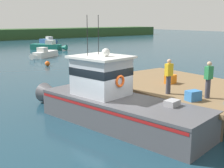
{
  "coord_description": "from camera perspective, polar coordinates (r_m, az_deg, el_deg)",
  "views": [
    {
      "loc": [
        -7.47,
        -10.16,
        4.58
      ],
      "look_at": [
        1.2,
        1.45,
        1.4
      ],
      "focal_mm": 46.98,
      "sensor_mm": 36.0,
      "label": 1
    }
  ],
  "objects": [
    {
      "name": "ground_plane",
      "position": [
        13.42,
        -0.41,
        -7.58
      ],
      "size": [
        200.0,
        200.0,
        0.0
      ],
      "primitive_type": "plane",
      "color": "#193847"
    },
    {
      "name": "main_fishing_boat",
      "position": [
        13.16,
        -0.1,
        -3.37
      ],
      "size": [
        4.03,
        9.97,
        4.8
      ],
      "color": "#4C4C51",
      "rests_on": "ground"
    },
    {
      "name": "moored_boat_mid_harbor",
      "position": [
        61.28,
        -12.28,
        8.23
      ],
      "size": [
        1.88,
        5.23,
        1.31
      ],
      "color": "#285184",
      "rests_on": "ground"
    },
    {
      "name": "mooring_buoy_channel_marker",
      "position": [
        30.45,
        -12.46,
        3.91
      ],
      "size": [
        0.5,
        0.5,
        0.5
      ],
      "primitive_type": "sphere",
      "color": "#EA5B19",
      "rests_on": "ground"
    },
    {
      "name": "crate_single_by_cleat",
      "position": [
        16.2,
        11.3,
        0.94
      ],
      "size": [
        0.68,
        0.55,
        0.47
      ],
      "primitive_type": "cube",
      "rotation": [
        0.0,
        0.0,
        0.21
      ],
      "color": "orange",
      "rests_on": "dock"
    },
    {
      "name": "crate_single_far",
      "position": [
        12.98,
        15.51,
        -2.19
      ],
      "size": [
        0.66,
        0.53,
        0.44
      ],
      "primitive_type": "cube",
      "rotation": [
        0.0,
        0.0,
        -0.15
      ],
      "color": "#3370B2",
      "rests_on": "dock"
    },
    {
      "name": "moored_boat_far_right",
      "position": [
        37.64,
        -13.08,
        5.73
      ],
      "size": [
        4.7,
        3.58,
        1.27
      ],
      "color": "white",
      "rests_on": "ground"
    },
    {
      "name": "moored_boat_near_channel",
      "position": [
        47.11,
        -12.29,
        7.15
      ],
      "size": [
        4.4,
        5.58,
        1.52
      ],
      "color": "#196B5B",
      "rests_on": "ground"
    },
    {
      "name": "deckhand_further_back",
      "position": [
        13.42,
        18.25,
        0.92
      ],
      "size": [
        0.36,
        0.22,
        1.63
      ],
      "color": "#383842",
      "rests_on": "dock"
    },
    {
      "name": "deckhand_by_the_boat",
      "position": [
        13.77,
        10.98,
        1.6
      ],
      "size": [
        0.36,
        0.22,
        1.63
      ],
      "color": "#383842",
      "rests_on": "dock"
    },
    {
      "name": "dock",
      "position": [
        16.31,
        13.3,
        -0.38
      ],
      "size": [
        6.0,
        9.0,
        1.2
      ],
      "color": "#4C3D2D",
      "rests_on": "ground"
    }
  ]
}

